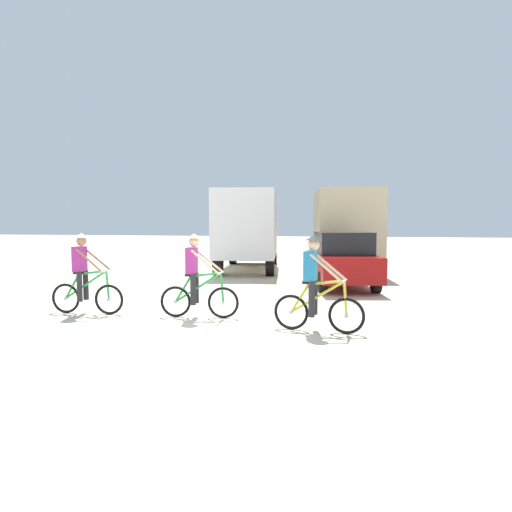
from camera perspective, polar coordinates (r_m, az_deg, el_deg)
The scene contains 7 objects.
ground_plane at distance 9.65m, azimuth -3.16°, elevation -8.00°, with size 120.00×120.00×0.00m, color beige.
box_truck_avon_van at distance 19.62m, azimuth -0.95°, elevation 3.71°, with size 3.32×7.02×3.35m.
box_truck_tan_camper at distance 19.63m, azimuth 11.07°, elevation 3.63°, with size 3.23×7.00×3.35m.
sedan_parked at distance 14.56m, azimuth 10.86°, elevation -0.44°, with size 2.59×4.47×1.76m.
cyclist_orange_shirt at distance 10.75m, azimuth -21.05°, elevation -2.46°, with size 1.73×0.52×1.82m.
cyclist_cowboy_hat at distance 9.70m, azimuth -7.61°, elevation -2.90°, with size 1.73×0.52×1.82m.
cyclist_near_camera at distance 8.46m, azimuth 7.58°, elevation -3.94°, with size 1.72×0.52×1.82m.
Camera 1 is at (2.55, -9.08, 2.03)m, focal length 31.39 mm.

